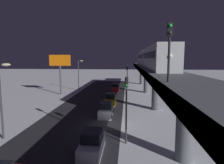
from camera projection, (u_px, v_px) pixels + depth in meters
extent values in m
plane|color=white|center=(110.00, 125.00, 23.37)|extent=(240.00, 240.00, 0.00)
cube|color=#28282D|center=(77.00, 124.00, 23.70)|extent=(11.00, 91.58, 0.01)
cube|color=slate|center=(167.00, 76.00, 22.09)|extent=(5.00, 91.58, 0.80)
cube|color=#38383D|center=(146.00, 76.00, 22.28)|extent=(0.24, 89.75, 0.80)
cylinder|color=slate|center=(142.00, 75.00, 60.23)|extent=(1.40, 1.40, 5.67)
cylinder|color=slate|center=(147.00, 81.00, 45.13)|extent=(1.40, 1.40, 5.67)
cylinder|color=slate|center=(156.00, 92.00, 30.03)|extent=(1.40, 1.40, 5.67)
cylinder|color=slate|center=(185.00, 126.00, 14.93)|extent=(1.40, 1.40, 5.67)
cube|color=#B7BABF|center=(157.00, 58.00, 29.32)|extent=(2.90, 18.00, 3.40)
cube|color=black|center=(157.00, 55.00, 29.27)|extent=(2.94, 16.20, 0.90)
cube|color=#B7BABF|center=(146.00, 58.00, 47.71)|extent=(2.90, 18.00, 3.40)
cube|color=black|center=(146.00, 57.00, 47.66)|extent=(2.94, 16.20, 0.90)
sphere|color=white|center=(170.00, 56.00, 20.34)|extent=(0.44, 0.44, 0.44)
cylinder|color=black|center=(169.00, 59.00, 12.96)|extent=(0.16, 0.16, 3.20)
cube|color=black|center=(170.00, 29.00, 12.72)|extent=(0.36, 0.28, 0.90)
sphere|color=#19F23F|center=(171.00, 26.00, 12.53)|extent=(0.22, 0.22, 0.22)
sphere|color=#333333|center=(170.00, 33.00, 12.59)|extent=(0.22, 0.22, 0.22)
cube|color=silver|center=(106.00, 112.00, 26.89)|extent=(1.80, 4.01, 1.10)
cube|color=black|center=(106.00, 105.00, 26.77)|extent=(1.58, 1.92, 0.87)
cylinder|color=black|center=(101.00, 111.00, 28.22)|extent=(0.20, 0.64, 0.64)
cylinder|color=black|center=(113.00, 111.00, 28.08)|extent=(0.20, 0.64, 0.64)
cylinder|color=black|center=(99.00, 116.00, 25.76)|extent=(0.20, 0.64, 0.64)
cylinder|color=black|center=(111.00, 117.00, 25.62)|extent=(0.20, 0.64, 0.64)
cube|color=silver|center=(92.00, 146.00, 16.40)|extent=(1.80, 4.26, 1.10)
cube|color=black|center=(92.00, 135.00, 16.28)|extent=(1.58, 2.04, 0.87)
cube|color=#A51E1E|center=(115.00, 89.00, 47.57)|extent=(1.80, 4.78, 1.10)
cube|color=black|center=(115.00, 85.00, 47.45)|extent=(1.58, 2.29, 0.87)
cube|color=gold|center=(111.00, 101.00, 34.03)|extent=(1.80, 4.66, 1.10)
cube|color=black|center=(111.00, 96.00, 33.91)|extent=(1.58, 2.24, 0.87)
cylinder|color=#2D2D2D|center=(126.00, 116.00, 17.90)|extent=(0.16, 0.16, 5.50)
cube|color=black|center=(127.00, 82.00, 17.51)|extent=(0.32, 0.32, 0.90)
sphere|color=black|center=(127.00, 79.00, 17.29)|extent=(0.20, 0.20, 0.20)
sphere|color=black|center=(127.00, 82.00, 17.33)|extent=(0.20, 0.20, 0.20)
sphere|color=#19E53F|center=(126.00, 85.00, 17.36)|extent=(0.20, 0.20, 0.20)
cylinder|color=#2D2D2D|center=(127.00, 82.00, 43.28)|extent=(0.16, 0.16, 5.50)
cube|color=black|center=(127.00, 68.00, 42.88)|extent=(0.32, 0.32, 0.90)
sphere|color=black|center=(127.00, 67.00, 42.67)|extent=(0.20, 0.20, 0.20)
sphere|color=black|center=(127.00, 68.00, 42.71)|extent=(0.20, 0.20, 0.20)
sphere|color=#19E53F|center=(127.00, 69.00, 42.74)|extent=(0.20, 0.20, 0.20)
cylinder|color=#2D2D2D|center=(127.00, 73.00, 68.66)|extent=(0.16, 0.16, 5.50)
cube|color=black|center=(127.00, 65.00, 68.26)|extent=(0.32, 0.32, 0.90)
sphere|color=black|center=(127.00, 64.00, 68.05)|extent=(0.20, 0.20, 0.20)
sphere|color=black|center=(127.00, 65.00, 68.09)|extent=(0.20, 0.20, 0.20)
sphere|color=#19E53F|center=(127.00, 65.00, 68.12)|extent=(0.20, 0.20, 0.20)
cylinder|color=#2D2D2D|center=(127.00, 69.00, 94.04)|extent=(0.16, 0.16, 5.50)
cube|color=black|center=(127.00, 63.00, 93.64)|extent=(0.32, 0.32, 0.90)
sphere|color=black|center=(127.00, 62.00, 93.43)|extent=(0.20, 0.20, 0.20)
sphere|color=black|center=(127.00, 63.00, 93.46)|extent=(0.20, 0.20, 0.20)
sphere|color=#19E53F|center=(127.00, 64.00, 93.50)|extent=(0.20, 0.20, 0.20)
cylinder|color=#4C4C51|center=(61.00, 80.00, 42.83)|extent=(0.36, 0.36, 6.50)
cube|color=orange|center=(60.00, 60.00, 42.28)|extent=(4.80, 0.30, 2.40)
cylinder|color=#38383D|center=(1.00, 103.00, 18.81)|extent=(0.20, 0.20, 7.50)
ellipsoid|color=#F4E5B2|center=(6.00, 65.00, 18.28)|extent=(0.90, 0.44, 0.30)
cylinder|color=#38383D|center=(78.00, 76.00, 48.48)|extent=(0.20, 0.20, 7.50)
ellipsoid|color=#F4E5B2|center=(81.00, 61.00, 47.96)|extent=(0.90, 0.44, 0.30)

